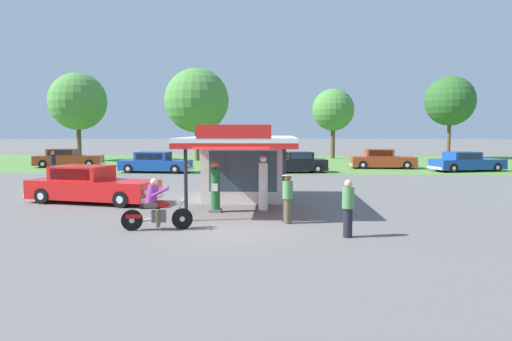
% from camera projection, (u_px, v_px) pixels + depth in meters
% --- Properties ---
extents(ground_plane, '(300.00, 300.00, 0.00)m').
position_uv_depth(ground_plane, '(229.00, 228.00, 14.75)').
color(ground_plane, slate).
extents(grass_verge_strip, '(120.00, 24.00, 0.01)m').
position_uv_depth(grass_verge_strip, '(262.00, 162.00, 44.61)').
color(grass_verge_strip, '#56843D').
rests_on(grass_verge_strip, ground).
extents(service_station_kiosk, '(4.17, 7.66, 3.21)m').
position_uv_depth(service_station_kiosk, '(245.00, 162.00, 20.42)').
color(service_station_kiosk, silver).
rests_on(service_station_kiosk, ground).
extents(gas_pump_nearside, '(0.44, 0.44, 1.89)m').
position_uv_depth(gas_pump_nearside, '(215.00, 189.00, 17.55)').
color(gas_pump_nearside, slate).
rests_on(gas_pump_nearside, ground).
extents(gas_pump_offside, '(0.44, 0.44, 2.10)m').
position_uv_depth(gas_pump_offside, '(263.00, 186.00, 17.45)').
color(gas_pump_offside, slate).
rests_on(gas_pump_offside, ground).
extents(motorcycle_with_rider, '(2.12, 0.73, 1.58)m').
position_uv_depth(motorcycle_with_rider, '(156.00, 209.00, 14.38)').
color(motorcycle_with_rider, black).
rests_on(motorcycle_with_rider, ground).
extents(featured_classic_sedan, '(5.81, 3.03, 1.54)m').
position_uv_depth(featured_classic_sedan, '(91.00, 186.00, 19.84)').
color(featured_classic_sedan, red).
rests_on(featured_classic_sedan, ground).
extents(parked_car_back_row_far_left, '(5.68, 2.72, 1.50)m').
position_uv_depth(parked_car_back_row_far_left, '(68.00, 159.00, 38.91)').
color(parked_car_back_row_far_left, '#993819').
rests_on(parked_car_back_row_far_left, ground).
extents(parked_car_back_row_centre_right, '(5.31, 2.31, 1.49)m').
position_uv_depth(parked_car_back_row_centre_right, '(155.00, 163.00, 33.96)').
color(parked_car_back_row_centre_right, '#19479E').
rests_on(parked_car_back_row_centre_right, ground).
extents(parked_car_back_row_left, '(5.00, 2.49, 1.47)m').
position_uv_depth(parked_car_back_row_left, '(295.00, 163.00, 33.92)').
color(parked_car_back_row_left, black).
rests_on(parked_car_back_row_left, ground).
extents(parked_car_second_row_spare, '(5.22, 2.17, 1.53)m').
position_uv_depth(parked_car_second_row_spare, '(382.00, 160.00, 37.62)').
color(parked_car_second_row_spare, '#993819').
rests_on(parked_car_second_row_spare, ground).
extents(parked_car_back_row_centre, '(5.69, 3.18, 1.44)m').
position_uv_depth(parked_car_back_row_centre, '(466.00, 162.00, 34.90)').
color(parked_car_back_row_centre, '#19479E').
rests_on(parked_car_back_row_centre, ground).
extents(bystander_standing_back_lot, '(0.37, 0.37, 1.68)m').
position_uv_depth(bystander_standing_back_lot, '(53.00, 163.00, 30.41)').
color(bystander_standing_back_lot, '#2D3351').
rests_on(bystander_standing_back_lot, ground).
extents(bystander_leaning_by_kiosk, '(0.35, 0.35, 1.61)m').
position_uv_depth(bystander_leaning_by_kiosk, '(288.00, 197.00, 15.35)').
color(bystander_leaning_by_kiosk, brown).
rests_on(bystander_leaning_by_kiosk, ground).
extents(bystander_chatting_near_pumps, '(0.34, 0.34, 1.65)m').
position_uv_depth(bystander_chatting_near_pumps, '(348.00, 207.00, 13.37)').
color(bystander_chatting_near_pumps, black).
rests_on(bystander_chatting_near_pumps, ground).
extents(tree_oak_distant_spare, '(5.23, 5.23, 8.72)m').
position_uv_depth(tree_oak_distant_spare, '(450.00, 101.00, 49.91)').
color(tree_oak_distant_spare, brown).
rests_on(tree_oak_distant_spare, ground).
extents(tree_oak_left, '(5.61, 5.61, 8.65)m').
position_uv_depth(tree_oak_left, '(78.00, 102.00, 46.51)').
color(tree_oak_left, brown).
rests_on(tree_oak_left, ground).
extents(tree_oak_far_right, '(6.35, 6.35, 9.13)m').
position_uv_depth(tree_oak_far_right, '(198.00, 102.00, 46.96)').
color(tree_oak_far_right, brown).
rests_on(tree_oak_far_right, ground).
extents(tree_oak_centre, '(4.50, 4.50, 7.46)m').
position_uv_depth(tree_oak_centre, '(332.00, 111.00, 50.73)').
color(tree_oak_centre, brown).
rests_on(tree_oak_centre, ground).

